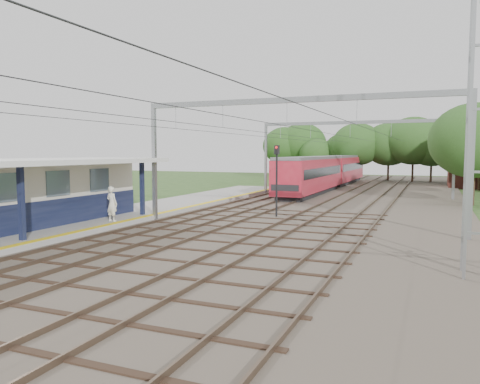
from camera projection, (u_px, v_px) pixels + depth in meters
The scene contains 10 objects.
ground at pixel (6, 308), 12.43m from camera, with size 160.00×160.00×0.00m, color #2D4C1E.
ballast_bed at pixel (348, 202), 38.51m from camera, with size 18.00×90.00×0.10m, color #473D33.
platform at pixel (111, 218), 28.16m from camera, with size 5.00×52.00×0.35m, color gray.
yellow_stripe at pixel (142, 217), 27.29m from camera, with size 0.45×52.00×0.01m, color yellow.
rail_tracks at pixel (319, 199), 39.45m from camera, with size 11.80×88.00×0.15m.
catenary_system at pixel (330, 133), 33.94m from camera, with size 17.22×88.00×7.00m.
tree_band at pixel (382, 146), 63.12m from camera, with size 31.72×30.88×8.82m.
person at pixel (112, 204), 25.55m from camera, with size 0.70×0.46×1.93m, color silver.
train at pixel (329, 171), 52.87m from camera, with size 2.75×34.20×3.62m.
signal_post at pixel (277, 172), 29.16m from camera, with size 0.32×0.28×4.57m.
Camera 1 is at (10.41, -8.81, 4.13)m, focal length 35.00 mm.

